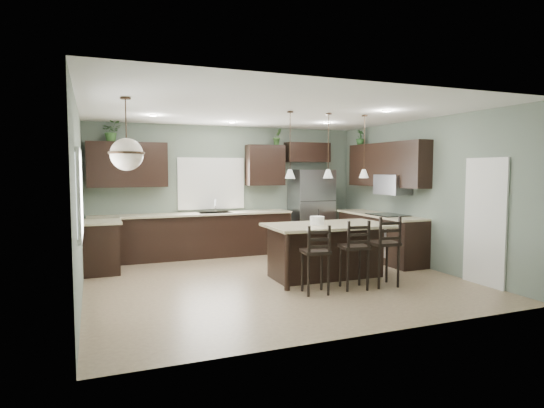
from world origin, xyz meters
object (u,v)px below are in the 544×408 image
Objects in this scene: serving_dish at (317,221)px; bar_stool_right at (383,251)px; bar_stool_left at (315,259)px; plant_back_left at (112,131)px; bar_stool_center at (354,254)px; kitchen_island at (327,251)px; refrigerator at (311,210)px.

bar_stool_right is (0.76, -0.82, -0.43)m from serving_dish.
bar_stool_left is 4.91m from plant_back_left.
bar_stool_center is 2.71× the size of plant_back_left.
serving_dish is at bearing -180.00° from kitchen_island.
refrigerator reaches higher than bar_stool_center.
bar_stool_left is 0.93× the size of bar_stool_right.
kitchen_island is 8.64× the size of serving_dish.
refrigerator is 1.77× the size of bar_stool_left.
plant_back_left reaches higher than kitchen_island.
bar_stool_left is at bearing -175.04° from bar_stool_right.
refrigerator is 1.71× the size of bar_stool_center.
bar_stool_left is (-0.46, -0.83, -0.47)m from serving_dish.
bar_stool_center is at bearing 10.64° from bar_stool_left.
kitchen_island is 1.91× the size of bar_stool_center.
refrigerator is 2.81m from kitchen_island.
refrigerator reaches higher than kitchen_island.
plant_back_left is at bearing 138.88° from serving_dish.
bar_stool_left is 1.21m from bar_stool_right.
bar_stool_center reaches higher than kitchen_island.
refrigerator is 7.71× the size of serving_dish.
bar_stool_center is 0.96× the size of bar_stool_right.
bar_stool_right reaches higher than kitchen_island.
serving_dish is (-1.18, -2.59, 0.07)m from refrigerator.
serving_dish is 0.21× the size of bar_stool_right.
bar_stool_center is 0.53m from bar_stool_right.
bar_stool_right is (0.56, -0.82, 0.10)m from kitchen_island.
refrigerator is 4.62× the size of plant_back_left.
serving_dish is at bearing 69.71° from bar_stool_left.
refrigerator is at bearing -1.79° from plant_back_left.
plant_back_left is at bearing 135.48° from bar_stool_left.
bar_stool_center is (0.68, 0.02, 0.02)m from bar_stool_left.
serving_dish is at bearing -41.12° from plant_back_left.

